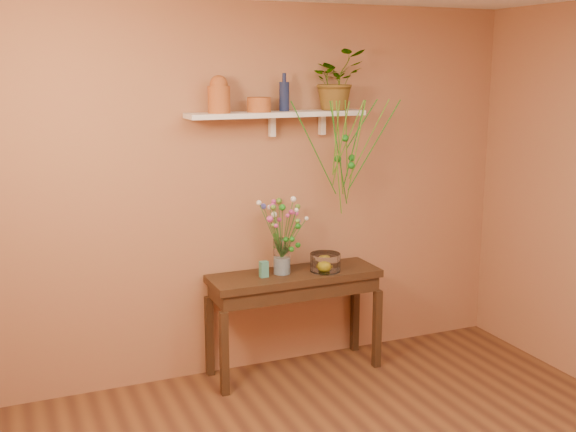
{
  "coord_description": "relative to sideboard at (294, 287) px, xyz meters",
  "views": [
    {
      "loc": [
        -1.83,
        -2.76,
        2.24
      ],
      "look_at": [
        0.0,
        1.55,
        1.25
      ],
      "focal_mm": 43.82,
      "sensor_mm": 36.0,
      "label": 1
    }
  ],
  "objects": [
    {
      "name": "sideboard",
      "position": [
        0.0,
        0.0,
        0.0
      ],
      "size": [
        1.27,
        0.41,
        0.77
      ],
      "color": "#392616",
      "rests_on": "ground"
    },
    {
      "name": "carton",
      "position": [
        -0.25,
        -0.02,
        0.17
      ],
      "size": [
        0.06,
        0.05,
        0.12
      ],
      "primitive_type": "cube",
      "rotation": [
        0.0,
        0.0,
        0.11
      ],
      "color": "teal",
      "rests_on": "sideboard"
    },
    {
      "name": "terracotta_pot",
      "position": [
        -0.23,
        0.09,
        1.33
      ],
      "size": [
        0.2,
        0.2,
        0.1
      ],
      "primitive_type": "cylinder",
      "rotation": [
        0.0,
        0.0,
        -0.24
      ],
      "color": "#9A491A",
      "rests_on": "wall_shelf"
    },
    {
      "name": "plant_fronds",
      "position": [
        0.38,
        -0.05,
        1.0
      ],
      "size": [
        0.8,
        0.35,
        0.84
      ],
      "color": "#1D7019",
      "rests_on": "wall_shelf"
    },
    {
      "name": "spider_plant",
      "position": [
        0.37,
        0.1,
        1.5
      ],
      "size": [
        0.42,
        0.37,
        0.43
      ],
      "primitive_type": "imported",
      "rotation": [
        0.0,
        0.0,
        0.08
      ],
      "color": "#1D7019",
      "rests_on": "wall_shelf"
    },
    {
      "name": "glass_vase",
      "position": [
        -0.1,
        0.01,
        0.22
      ],
      "size": [
        0.12,
        0.12,
        0.26
      ],
      "color": "white",
      "rests_on": "sideboard"
    },
    {
      "name": "glass_bowl",
      "position": [
        0.22,
        -0.06,
        0.17
      ],
      "size": [
        0.22,
        0.22,
        0.13
      ],
      "color": "white",
      "rests_on": "sideboard"
    },
    {
      "name": "bouquet",
      "position": [
        -0.1,
        0.01,
        0.51
      ],
      "size": [
        0.4,
        0.44,
        0.45
      ],
      "color": "#386B28",
      "rests_on": "glass_vase"
    },
    {
      "name": "wall_shelf",
      "position": [
        -0.09,
        0.1,
        1.26
      ],
      "size": [
        1.3,
        0.24,
        0.19
      ],
      "color": "white",
      "rests_on": "room"
    },
    {
      "name": "room",
      "position": [
        -0.15,
        -1.78,
        0.69
      ],
      "size": [
        4.04,
        4.04,
        2.7
      ],
      "color": "brown",
      "rests_on": "ground"
    },
    {
      "name": "terracotta_jug",
      "position": [
        -0.53,
        0.08,
        1.4
      ],
      "size": [
        0.2,
        0.2,
        0.25
      ],
      "color": "#9A491A",
      "rests_on": "wall_shelf"
    },
    {
      "name": "blue_bottle",
      "position": [
        -0.03,
        0.11,
        1.39
      ],
      "size": [
        0.08,
        0.08,
        0.27
      ],
      "color": "#162044",
      "rests_on": "wall_shelf"
    },
    {
      "name": "lemon",
      "position": [
        0.21,
        -0.07,
        0.16
      ],
      "size": [
        0.08,
        0.08,
        0.08
      ],
      "primitive_type": "sphere",
      "color": "yellow",
      "rests_on": "glass_bowl"
    }
  ]
}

